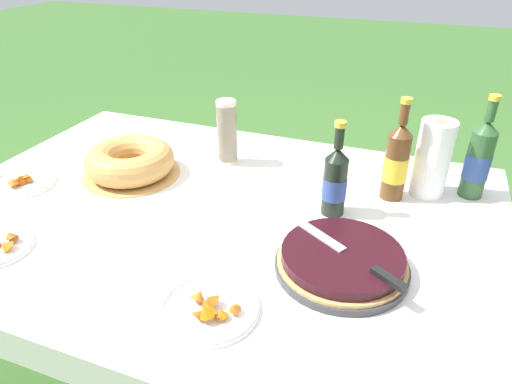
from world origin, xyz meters
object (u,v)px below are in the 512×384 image
at_px(berry_tart, 342,261).
at_px(cider_bottle_green, 478,159).
at_px(cider_bottle_amber, 396,162).
at_px(serving_knife, 352,255).
at_px(bundt_cake, 130,161).
at_px(snack_plate_near, 210,307).
at_px(snack_plate_right, 22,183).
at_px(cup_stack, 227,133).
at_px(paper_towel_roll, 433,159).
at_px(juice_bottle_red, 335,181).

relative_size(berry_tart, cider_bottle_green, 1.01).
distance_m(berry_tart, cider_bottle_amber, 0.44).
relative_size(serving_knife, bundt_cake, 0.97).
height_order(cider_bottle_green, snack_plate_near, cider_bottle_green).
bearing_deg(snack_plate_right, cup_stack, 35.50).
distance_m(cider_bottle_green, paper_towel_roll, 0.14).
relative_size(berry_tart, serving_knife, 1.03).
xyz_separation_m(serving_knife, cider_bottle_amber, (0.05, 0.44, 0.06)).
bearing_deg(berry_tart, paper_towel_roll, 69.54).
bearing_deg(snack_plate_near, snack_plate_right, 160.28).
xyz_separation_m(berry_tart, snack_plate_near, (-0.25, -0.25, -0.02)).
distance_m(cup_stack, snack_plate_near, 0.78).
distance_m(serving_knife, bundt_cake, 0.87).
xyz_separation_m(snack_plate_near, paper_towel_roll, (0.43, 0.74, 0.12)).
height_order(serving_knife, juice_bottle_red, juice_bottle_red).
relative_size(bundt_cake, paper_towel_roll, 1.34).
bearing_deg(cider_bottle_green, cider_bottle_amber, -156.72).
bearing_deg(snack_plate_right, serving_knife, -3.53).
bearing_deg(paper_towel_roll, juice_bottle_red, -139.32).
height_order(serving_knife, snack_plate_near, serving_knife).
height_order(bundt_cake, snack_plate_near, bundt_cake).
height_order(bundt_cake, cup_stack, cup_stack).
distance_m(bundt_cake, cup_stack, 0.36).
xyz_separation_m(serving_knife, bundt_cake, (-0.83, 0.27, -0.01)).
xyz_separation_m(serving_knife, juice_bottle_red, (-0.11, 0.28, 0.05)).
height_order(cup_stack, cider_bottle_amber, cider_bottle_amber).
bearing_deg(cider_bottle_amber, paper_towel_roll, 31.06).
xyz_separation_m(cup_stack, cider_bottle_amber, (0.60, -0.05, 0.01)).
distance_m(juice_bottle_red, snack_plate_right, 1.05).
relative_size(serving_knife, snack_plate_near, 1.44).
relative_size(snack_plate_right, paper_towel_roll, 0.86).
xyz_separation_m(berry_tart, cider_bottle_amber, (0.08, 0.43, 0.10)).
xyz_separation_m(bundt_cake, snack_plate_right, (-0.30, -0.20, -0.04)).
distance_m(snack_plate_right, paper_towel_roll, 1.37).
bearing_deg(cup_stack, serving_knife, -41.49).
relative_size(juice_bottle_red, snack_plate_right, 1.36).
relative_size(cider_bottle_amber, snack_plate_right, 1.53).
relative_size(cider_bottle_green, paper_towel_roll, 1.33).
height_order(cup_stack, juice_bottle_red, juice_bottle_red).
relative_size(bundt_cake, cider_bottle_green, 1.01).
bearing_deg(cider_bottle_green, serving_knife, -118.30).
height_order(bundt_cake, cider_bottle_amber, cider_bottle_amber).
bearing_deg(cider_bottle_green, cup_stack, -176.06).
relative_size(cup_stack, snack_plate_near, 1.05).
xyz_separation_m(cider_bottle_green, snack_plate_right, (-1.43, -0.47, -0.12)).
height_order(cider_bottle_green, cider_bottle_amber, cider_bottle_green).
bearing_deg(snack_plate_near, serving_knife, 40.85).
distance_m(snack_plate_near, snack_plate_right, 0.91).
bearing_deg(juice_bottle_red, snack_plate_right, -168.58).
bearing_deg(snack_plate_right, juice_bottle_red, 11.42).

